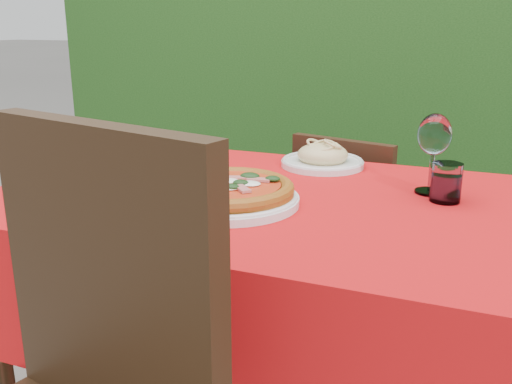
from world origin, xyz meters
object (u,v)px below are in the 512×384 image
at_px(chair_far, 350,231).
at_px(fork, 154,183).
at_px(water_glass, 446,184).
at_px(steel_ramekin, 143,152).
at_px(pizza_plate, 228,192).
at_px(pasta_plate, 323,158).
at_px(wine_glass, 434,138).

xyz_separation_m(chair_far, fork, (-0.38, -0.63, 0.30)).
distance_m(water_glass, steel_ramekin, 0.92).
height_order(pizza_plate, fork, pizza_plate).
bearing_deg(pasta_plate, wine_glass, -27.17).
xyz_separation_m(wine_glass, fork, (-0.67, -0.18, -0.13)).
distance_m(pasta_plate, steel_ramekin, 0.56).
xyz_separation_m(pizza_plate, fork, (-0.25, 0.08, -0.03)).
relative_size(pizza_plate, water_glass, 3.57).
height_order(pasta_plate, water_glass, water_glass).
bearing_deg(chair_far, pizza_plate, 93.13).
distance_m(chair_far, wine_glass, 0.68).
bearing_deg(water_glass, pasta_plate, 148.43).
bearing_deg(steel_ramekin, pasta_plate, 8.88).
bearing_deg(fork, steel_ramekin, 98.79).
bearing_deg(wine_glass, pasta_plate, 152.83).
xyz_separation_m(pizza_plate, water_glass, (0.46, 0.21, 0.01)).
bearing_deg(wine_glass, chair_far, 122.79).
bearing_deg(steel_ramekin, water_glass, -8.33).
xyz_separation_m(fork, steel_ramekin, (-0.20, 0.26, 0.01)).
height_order(pizza_plate, steel_ramekin, pizza_plate).
bearing_deg(pasta_plate, fork, -135.42).
height_order(chair_far, steel_ramekin, chair_far).
xyz_separation_m(water_glass, steel_ramekin, (-0.91, 0.13, -0.03)).
relative_size(pasta_plate, steel_ramekin, 3.22).
relative_size(chair_far, pasta_plate, 3.31).
xyz_separation_m(chair_far, steel_ramekin, (-0.59, -0.37, 0.31)).
relative_size(chair_far, water_glass, 8.60).
xyz_separation_m(pizza_plate, wine_glass, (0.42, 0.27, 0.11)).
xyz_separation_m(chair_far, pasta_plate, (-0.03, -0.28, 0.32)).
bearing_deg(chair_far, water_glass, 136.87).
height_order(fork, steel_ramekin, steel_ramekin).
relative_size(wine_glass, fork, 1.07).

